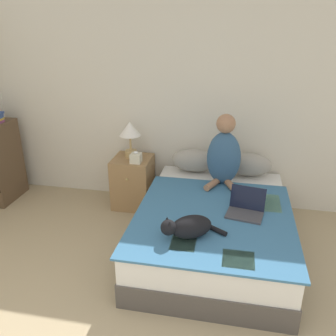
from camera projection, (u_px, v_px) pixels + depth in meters
wall_back at (187, 100)px, 4.13m from camera, size 5.81×0.05×2.55m
bed at (214, 228)px, 3.51m from camera, size 1.44×1.94×0.48m
pillow_near at (194, 160)px, 4.17m from camera, size 0.52×0.25×0.27m
pillow_far at (249, 164)px, 4.05m from camera, size 0.52×0.25×0.27m
person_sitting at (224, 154)px, 3.77m from camera, size 0.37×0.35×0.77m
cat_tabby at (188, 227)px, 2.90m from camera, size 0.53×0.34×0.20m
laptop_open at (246, 209)px, 3.27m from camera, size 0.37×0.32×0.23m
nightstand at (133, 182)px, 4.34m from camera, size 0.45×0.47×0.62m
table_lamp at (130, 132)px, 4.15m from camera, size 0.25×0.25×0.43m
tissue_box at (136, 158)px, 4.07m from camera, size 0.12×0.12×0.14m
bookshelf at (2, 162)px, 4.42m from camera, size 0.25×0.55×1.00m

